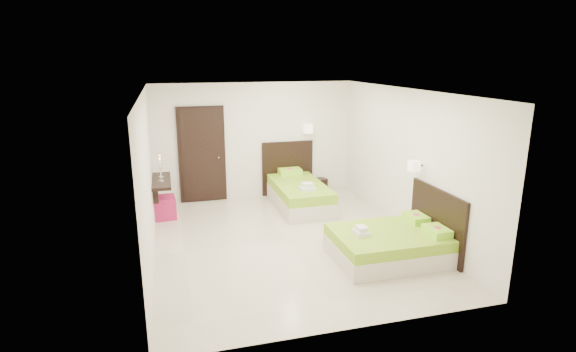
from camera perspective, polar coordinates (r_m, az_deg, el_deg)
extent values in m
plane|color=beige|center=(7.97, -0.13, -8.26)|extent=(5.50, 5.50, 0.00)
cube|color=beige|center=(9.68, 1.45, -3.00)|extent=(1.00, 2.01, 0.32)
cube|color=#6DA31A|center=(9.60, 1.46, -1.52)|extent=(0.99, 1.99, 0.20)
cube|color=black|center=(10.45, -0.07, 1.02)|extent=(1.21, 0.05, 1.26)
cube|color=#9FE429|center=(10.26, 0.26, 0.54)|extent=(0.50, 0.34, 0.14)
cylinder|color=#DB3385|center=(10.24, 0.26, 0.94)|extent=(0.12, 0.12, 0.00)
cube|color=silver|center=(9.06, 2.47, -1.61)|extent=(0.30, 0.22, 0.08)
cube|color=silver|center=(9.03, 2.48, -1.12)|extent=(0.23, 0.17, 0.08)
cube|color=beige|center=(10.25, 2.57, 6.03)|extent=(0.18, 0.18, 0.20)
cylinder|color=#2D2116|center=(10.33, 2.43, 6.09)|extent=(0.03, 0.16, 0.03)
cube|color=beige|center=(7.44, 12.58, -9.19)|extent=(1.75, 1.31, 0.28)
cube|color=#6DA31A|center=(7.36, 12.68, -7.57)|extent=(1.73, 1.30, 0.17)
cube|color=black|center=(7.71, 18.34, -5.50)|extent=(0.05, 1.49, 1.09)
cube|color=#9FE429|center=(7.38, 18.39, -6.67)|extent=(0.30, 0.44, 0.12)
cylinder|color=#DB3385|center=(7.36, 18.43, -6.21)|extent=(0.10, 0.10, 0.00)
cube|color=#9FE429|center=(7.86, 15.96, -5.15)|extent=(0.30, 0.44, 0.12)
cylinder|color=#DB3385|center=(7.84, 15.99, -4.72)|extent=(0.10, 0.10, 0.00)
cube|color=silver|center=(7.11, 9.28, -7.14)|extent=(0.19, 0.26, 0.07)
cube|color=silver|center=(7.08, 9.31, -6.62)|extent=(0.14, 0.20, 0.07)
cube|color=beige|center=(7.85, 15.72, 1.22)|extent=(0.16, 0.16, 0.17)
cylinder|color=#2D2116|center=(7.89, 16.22, 1.26)|extent=(0.16, 0.03, 0.03)
cube|color=black|center=(10.70, 3.69, -1.21)|extent=(0.48, 0.45, 0.34)
cube|color=#9A1445|center=(9.32, -15.46, -3.88)|extent=(0.47, 0.47, 0.44)
cube|color=black|center=(10.03, -10.87, 2.63)|extent=(1.02, 0.06, 2.14)
cube|color=black|center=(9.99, -10.86, 2.59)|extent=(0.88, 0.04, 2.06)
cylinder|color=silver|center=(10.00, -8.83, 2.39)|extent=(0.03, 0.10, 0.03)
cube|color=black|center=(8.98, -15.78, -0.61)|extent=(0.35, 1.20, 0.06)
cube|color=black|center=(8.59, -16.47, -2.40)|extent=(0.10, 0.04, 0.30)
cube|color=black|center=(9.45, -16.41, -0.83)|extent=(0.10, 0.04, 0.30)
cylinder|color=silver|center=(8.82, -15.80, -0.61)|extent=(0.10, 0.10, 0.02)
cylinder|color=silver|center=(8.79, -15.85, 0.14)|extent=(0.02, 0.02, 0.22)
cone|color=silver|center=(8.76, -15.91, 0.96)|extent=(0.07, 0.07, 0.04)
cylinder|color=white|center=(8.74, -15.95, 1.57)|extent=(0.02, 0.02, 0.15)
sphere|color=#FFB23F|center=(8.72, -15.99, 2.12)|extent=(0.02, 0.02, 0.02)
cylinder|color=silver|center=(9.11, -15.80, -0.13)|extent=(0.10, 0.10, 0.02)
cylinder|color=silver|center=(9.08, -15.85, 0.60)|extent=(0.02, 0.02, 0.22)
cone|color=silver|center=(9.05, -15.91, 1.40)|extent=(0.07, 0.07, 0.04)
cylinder|color=white|center=(9.03, -15.95, 1.99)|extent=(0.02, 0.02, 0.15)
sphere|color=#FFB23F|center=(9.01, -15.99, 2.53)|extent=(0.02, 0.02, 0.02)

